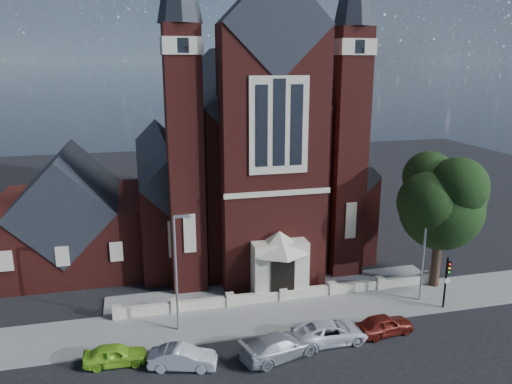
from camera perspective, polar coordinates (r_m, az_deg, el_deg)
ground at (r=45.92m, az=-0.05°, el=-7.62°), size 120.00×120.00×0.00m
pavement_strip at (r=36.78m, az=3.95°, el=-13.66°), size 60.00×5.00×0.12m
forecourt_paving at (r=40.18m, az=2.19°, el=-11.04°), size 26.00×3.00×0.14m
forecourt_wall at (r=38.47m, az=3.03°, el=-12.30°), size 24.00×0.40×0.90m
church at (r=51.07m, az=-2.18°, el=4.26°), size 20.01×34.90×29.20m
parish_hall at (r=46.63m, az=-20.48°, el=-3.00°), size 12.00×12.20×10.24m
street_tree at (r=40.57m, az=20.81°, el=-1.26°), size 6.40×6.60×10.70m
street_lamp_left at (r=32.95m, az=-9.00°, el=-8.45°), size 1.16×0.22×8.09m
street_lamp_right at (r=38.57m, az=18.81°, el=-5.58°), size 1.16×0.22×8.09m
traffic_signal at (r=38.58m, az=20.97°, el=-9.00°), size 0.28×0.42×4.00m
car_lime_van at (r=32.16m, az=-15.80°, el=-17.46°), size 3.77×1.67×1.26m
car_silver_a at (r=31.06m, az=-8.37°, el=-18.23°), size 4.18×2.35×1.31m
car_silver_b at (r=31.70m, az=2.76°, el=-17.16°), size 5.42×3.40×1.47m
car_white_suv at (r=33.51m, az=8.53°, el=-15.50°), size 4.97×2.34×1.37m
car_dark_red at (r=34.99m, az=14.44°, el=-14.46°), size 4.14×2.06×1.35m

